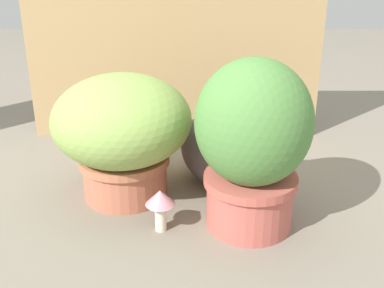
{
  "coord_description": "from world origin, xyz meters",
  "views": [
    {
      "loc": [
        0.12,
        -1.22,
        0.73
      ],
      "look_at": [
        0.12,
        0.07,
        0.18
      ],
      "focal_mm": 45.16,
      "sensor_mm": 36.0,
      "label": 1
    }
  ],
  "objects_px": {
    "cat": "(213,148)",
    "grass_planter": "(121,130)",
    "leafy_planter": "(251,141)",
    "mushroom_ornament_pink": "(159,202)"
  },
  "relations": [
    {
      "from": "grass_planter",
      "to": "cat",
      "type": "relative_size",
      "value": 1.07
    },
    {
      "from": "grass_planter",
      "to": "cat",
      "type": "xyz_separation_m",
      "value": [
        0.27,
        0.07,
        -0.09
      ]
    },
    {
      "from": "leafy_planter",
      "to": "cat",
      "type": "bearing_deg",
      "value": 109.4
    },
    {
      "from": "grass_planter",
      "to": "mushroom_ornament_pink",
      "type": "bearing_deg",
      "value": -58.91
    },
    {
      "from": "mushroom_ornament_pink",
      "to": "grass_planter",
      "type": "bearing_deg",
      "value": 121.09
    },
    {
      "from": "leafy_planter",
      "to": "mushroom_ornament_pink",
      "type": "relative_size",
      "value": 3.86
    },
    {
      "from": "cat",
      "to": "mushroom_ornament_pink",
      "type": "height_order",
      "value": "cat"
    },
    {
      "from": "cat",
      "to": "grass_planter",
      "type": "bearing_deg",
      "value": -164.78
    },
    {
      "from": "leafy_planter",
      "to": "cat",
      "type": "height_order",
      "value": "leafy_planter"
    },
    {
      "from": "cat",
      "to": "leafy_planter",
      "type": "bearing_deg",
      "value": -70.6
    }
  ]
}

